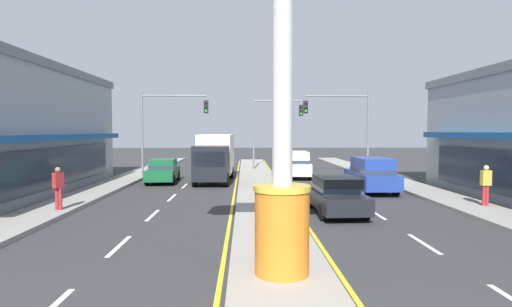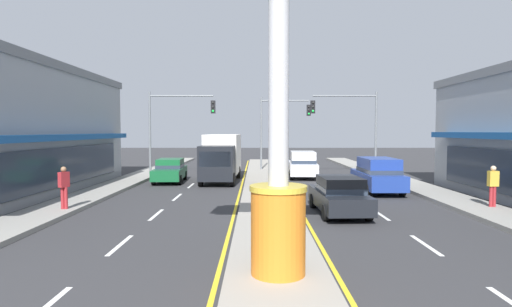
% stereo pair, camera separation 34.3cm
% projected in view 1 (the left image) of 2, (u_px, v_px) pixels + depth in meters
% --- Properties ---
extents(median_strip, '(2.42, 52.00, 0.14)m').
position_uv_depth(median_strip, '(261.00, 196.00, 20.94)').
color(median_strip, gray).
rests_on(median_strip, ground).
extents(sidewalk_left, '(2.21, 60.00, 0.18)m').
position_uv_depth(sidewalk_left, '(67.00, 203.00, 18.70)').
color(sidewalk_left, gray).
rests_on(sidewalk_left, ground).
extents(sidewalk_right, '(2.21, 60.00, 0.18)m').
position_uv_depth(sidewalk_right, '(454.00, 201.00, 19.20)').
color(sidewalk_right, gray).
rests_on(sidewalk_right, ground).
extents(lane_markings, '(9.16, 52.00, 0.01)m').
position_uv_depth(lane_markings, '(262.00, 202.00, 19.60)').
color(lane_markings, silver).
rests_on(lane_markings, ground).
extents(district_sign, '(6.32, 1.29, 7.88)m').
position_uv_depth(district_sign, '(282.00, 100.00, 9.10)').
color(district_sign, orange).
rests_on(district_sign, median_strip).
extents(traffic_light_left_side, '(4.86, 0.46, 6.20)m').
position_uv_depth(traffic_light_left_side, '(166.00, 119.00, 29.61)').
color(traffic_light_left_side, slate).
rests_on(traffic_light_left_side, ground).
extents(traffic_light_right_side, '(4.86, 0.46, 6.20)m').
position_uv_depth(traffic_light_right_side, '(344.00, 119.00, 29.97)').
color(traffic_light_right_side, slate).
rests_on(traffic_light_right_side, ground).
extents(traffic_light_median_far, '(4.20, 0.46, 6.20)m').
position_uv_depth(traffic_light_median_far, '(272.00, 121.00, 34.53)').
color(traffic_light_median_far, slate).
rests_on(traffic_light_median_far, ground).
extents(suv_near_right_lane, '(2.14, 4.69, 1.90)m').
position_uv_depth(suv_near_right_lane, '(296.00, 164.00, 29.69)').
color(suv_near_right_lane, silver).
rests_on(suv_near_right_lane, ground).
extents(sedan_far_right_lane, '(1.99, 4.38, 1.53)m').
position_uv_depth(sedan_far_right_lane, '(163.00, 170.00, 26.94)').
color(sedan_far_right_lane, '#14562D').
rests_on(sedan_far_right_lane, ground).
extents(box_truck_near_left_lane, '(2.39, 6.96, 3.12)m').
position_uv_depth(box_truck_near_left_lane, '(215.00, 156.00, 27.64)').
color(box_truck_near_left_lane, black).
rests_on(box_truck_near_left_lane, ground).
extents(sedan_mid_left_lane, '(1.97, 4.37, 1.53)m').
position_uv_depth(sedan_mid_left_lane, '(336.00, 194.00, 16.72)').
color(sedan_mid_left_lane, black).
rests_on(sedan_mid_left_lane, ground).
extents(suv_far_left_oncoming, '(1.97, 4.60, 1.90)m').
position_uv_depth(suv_far_left_oncoming, '(371.00, 174.00, 22.68)').
color(suv_far_left_oncoming, navy).
rests_on(suv_far_left_oncoming, ground).
extents(pedestrian_near_kerb, '(0.38, 0.46, 1.74)m').
position_uv_depth(pedestrian_near_kerb, '(58.00, 186.00, 16.55)').
color(pedestrian_near_kerb, maroon).
rests_on(pedestrian_near_kerb, sidewalk_left).
extents(pedestrian_far_side, '(0.42, 0.25, 1.73)m').
position_uv_depth(pedestrian_far_side, '(486.00, 183.00, 17.53)').
color(pedestrian_far_side, maroon).
rests_on(pedestrian_far_side, sidewalk_right).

